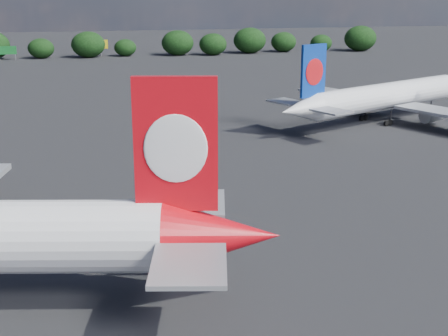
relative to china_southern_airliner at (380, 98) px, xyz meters
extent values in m
plane|color=black|center=(-55.10, -0.42, -4.41)|extent=(500.00, 500.00, 0.00)
cone|color=red|center=(-41.26, -57.02, 0.98)|extent=(9.58, 7.12, 5.39)
cube|color=red|center=(-44.42, -56.33, 7.88)|extent=(5.90, 1.80, 9.70)
ellipsoid|color=white|center=(-44.49, -56.64, 7.68)|extent=(4.47, 1.19, 4.96)
ellipsoid|color=white|center=(-44.35, -56.01, 7.68)|extent=(4.47, 1.19, 4.96)
cube|color=#929499|center=(-44.64, -62.35, 1.41)|extent=(6.13, 7.36, 0.32)
cube|color=#929499|center=(-42.09, -50.77, 1.41)|extent=(6.13, 7.36, 0.32)
cylinder|color=white|center=(1.41, 0.64, 0.14)|extent=(33.41, 18.40, 4.55)
sphere|color=white|center=(17.18, 7.76, 0.14)|extent=(6.02, 6.02, 4.55)
cone|color=white|center=(-17.67, -7.99, 0.14)|extent=(8.51, 7.15, 4.55)
cube|color=#0D3698|center=(-15.18, -6.86, 5.97)|extent=(4.75, 2.48, 8.20)
ellipsoid|color=red|center=(-15.07, -7.11, 5.81)|extent=(3.56, 1.74, 4.19)
ellipsoid|color=red|center=(-15.30, -6.61, 5.81)|extent=(3.56, 1.74, 4.19)
cube|color=#929499|center=(-13.95, -11.80, 0.51)|extent=(5.98, 6.67, 0.27)
cube|color=#929499|center=(-18.08, -2.67, 0.51)|extent=(5.98, 6.67, 0.27)
cube|color=#929499|center=(-1.80, 12.18, -1.31)|extent=(12.89, 19.04, 0.50)
cylinder|color=#929499|center=(7.73, -4.50, -2.50)|extent=(5.16, 4.12, 2.46)
cube|color=#929499|center=(7.73, -4.50, -1.86)|extent=(1.94, 1.07, 1.09)
cylinder|color=#929499|center=(1.73, 8.78, -2.50)|extent=(5.16, 4.12, 2.46)
cube|color=#929499|center=(1.73, 8.78, -1.86)|extent=(1.94, 1.07, 1.09)
cylinder|color=black|center=(0.88, -2.60, -3.04)|extent=(0.34, 0.34, 2.28)
cylinder|color=black|center=(0.88, -2.60, -3.91)|extent=(1.08, 0.79, 1.00)
cylinder|color=black|center=(-0.03, -3.01, -3.91)|extent=(1.08, 0.79, 1.00)
cylinder|color=black|center=(-1.37, 2.38, -3.04)|extent=(0.34, 0.34, 2.28)
cylinder|color=black|center=(-1.37, 2.38, -3.91)|extent=(1.08, 0.79, 1.00)
cylinder|color=black|center=(-2.28, 1.97, -3.91)|extent=(1.08, 0.79, 1.00)
cylinder|color=black|center=(13.86, 6.26, -3.09)|extent=(0.29, 0.29, 2.28)
cylinder|color=black|center=(13.86, 6.26, -4.00)|extent=(0.88, 0.63, 0.82)
cube|color=#125E23|center=(-73.10, 115.58, -1.21)|extent=(6.00, 0.30, 2.60)
cylinder|color=gray|center=(-70.60, 115.58, -3.41)|extent=(0.20, 0.20, 2.00)
cube|color=gold|center=(-43.10, 121.58, -0.41)|extent=(5.00, 0.30, 3.00)
cylinder|color=gray|center=(-43.10, 121.58, -3.16)|extent=(0.30, 0.30, 2.50)
ellipsoid|color=black|center=(-62.60, 118.64, -1.13)|extent=(8.54, 7.23, 6.57)
ellipsoid|color=black|center=(-47.27, 117.80, -0.09)|extent=(11.22, 9.50, 8.63)
ellipsoid|color=black|center=(-34.90, 119.29, -1.52)|extent=(7.52, 6.37, 5.79)
ellipsoid|color=black|center=(-17.02, 117.84, -0.13)|extent=(11.13, 9.42, 8.56)
ellipsoid|color=black|center=(-4.95, 115.90, -0.68)|extent=(9.70, 8.21, 7.46)
ellipsoid|color=black|center=(9.17, 119.35, 0.09)|extent=(11.71, 9.91, 9.01)
ellipsoid|color=black|center=(22.48, 121.14, -0.83)|extent=(9.31, 7.87, 7.16)
ellipsoid|color=black|center=(36.12, 118.81, -1.31)|extent=(8.05, 6.81, 6.19)
ellipsoid|color=black|center=(50.98, 117.70, 0.21)|extent=(12.01, 10.16, 9.24)
camera|label=1|loc=(-50.71, -98.52, 18.60)|focal=50.00mm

